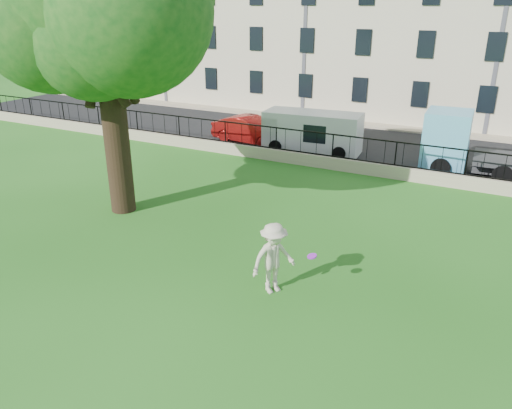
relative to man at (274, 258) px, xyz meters
The scene contains 11 objects.
ground 2.65m from the man, 165.51° to the right, with size 120.00×120.00×0.00m, color #1E5E16.
retaining_wall 11.65m from the man, 101.73° to the left, with size 50.00×0.40×0.60m, color tan.
iron_railing 11.63m from the man, 101.73° to the left, with size 50.00×0.05×1.13m.
street 16.29m from the man, 98.36° to the left, with size 60.00×9.00×0.01m, color black.
sidewalk 21.44m from the man, 96.34° to the left, with size 60.00×1.40×0.12m, color tan.
building_row 27.69m from the man, 95.02° to the left, with size 56.40×10.40×13.80m.
man is the anchor object (origin of this frame).
frisbee 1.04m from the man, 28.51° to the left, with size 0.27×0.27×0.03m, color purple.
red_sedan 15.99m from the man, 120.42° to the left, with size 1.62×4.65×1.53m, color maroon.
white_van 14.46m from the man, 107.57° to the left, with size 5.11×1.99×2.15m, color silver.
blue_truck 14.62m from the man, 70.67° to the left, with size 6.81×2.42×2.86m, color #62BAE6.
Camera 1 is at (7.53, -10.24, 7.41)m, focal length 35.00 mm.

